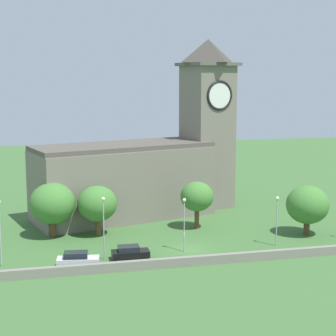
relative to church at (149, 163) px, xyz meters
The scene contains 13 objects.
ground_plane 9.22m from the church, 74.06° to the right, with size 200.00×200.00×0.00m, color #3D6633.
church is the anchor object (origin of this frame).
quay_barrier 26.38m from the church, 87.17° to the right, with size 50.60×0.70×1.07m, color gray.
car_white 27.24m from the church, 119.15° to the right, with size 4.89×2.63×1.81m.
car_black 23.58m from the church, 107.12° to the right, with size 4.47×2.38×1.63m.
streetlamp_west_end 29.61m from the church, 135.88° to the right, with size 0.44×0.44×7.66m.
streetlamp_west_mid 23.18m from the church, 114.62° to the right, with size 0.44×0.44×7.50m.
streetlamp_central 20.40m from the church, 89.09° to the right, with size 0.44×0.44×6.69m.
streetlamp_east_mid 24.14m from the church, 59.02° to the right, with size 0.44×0.44×6.40m.
tree_riverside_west 18.34m from the church, 146.82° to the right, with size 6.08×6.08×7.33m.
tree_riverside_east 25.18m from the church, 42.38° to the right, with size 5.75×5.75×6.78m.
tree_by_tower 11.78m from the church, 64.81° to the right, with size 4.65×4.65×6.72m.
tree_churchyard 14.50m from the church, 130.99° to the right, with size 5.33×5.33×6.82m.
Camera 1 is at (-17.92, -64.31, 21.09)m, focal length 59.62 mm.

